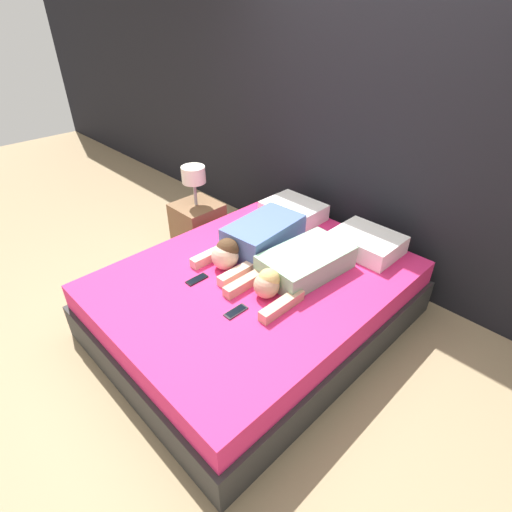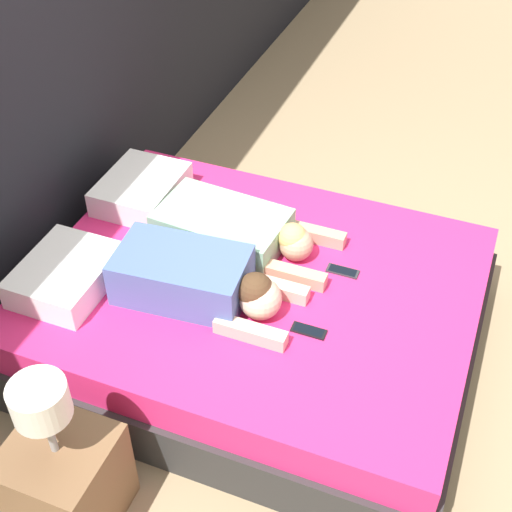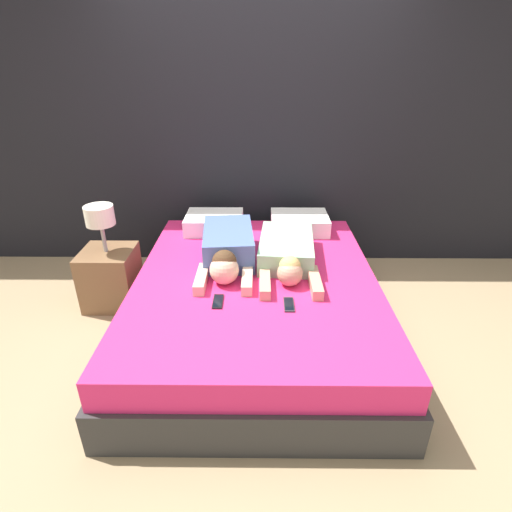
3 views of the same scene
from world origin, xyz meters
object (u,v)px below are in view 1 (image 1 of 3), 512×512
Objects in this scene: person_right at (298,266)px; cell_phone_left at (197,279)px; bed at (256,299)px; nightstand at (198,222)px; person_left at (255,240)px; cell_phone_right at (236,311)px; pillow_head_left at (293,211)px; pillow_head_right at (367,242)px.

person_right is 5.94× the size of cell_phone_left.
bed is 1.23m from nightstand.
person_left is 5.61× the size of cell_phone_right.
person_right is at bearing -46.79° from pillow_head_left.
pillow_head_right is 3.09× the size of cell_phone_left.
bed is 0.95m from pillow_head_right.
cell_phone_right is (-0.17, -1.20, -0.07)m from pillow_head_right.
pillow_head_right is (0.75, 0.00, 0.00)m from pillow_head_left.
cell_phone_right is (-0.02, -0.56, -0.08)m from person_right.
cell_phone_left is at bearing -123.95° from bed.
person_left is at bearing -75.49° from pillow_head_left.
person_left reaches higher than pillow_head_right.
pillow_head_right is 0.65m from person_right.
nightstand is at bearing 172.76° from person_right.
bed is at bearing 118.60° from cell_phone_right.
person_left reaches higher than cell_phone_right.
pillow_head_left is at bearing 180.00° from pillow_head_right.
nightstand is (-1.38, 0.74, -0.19)m from cell_phone_right.
person_right is (0.60, -0.64, 0.01)m from pillow_head_left.
cell_phone_left is at bearing -92.42° from person_left.
cell_phone_right is 0.19× the size of nightstand.
person_left reaches higher than pillow_head_left.
cell_phone_right is (0.58, -1.20, -0.07)m from pillow_head_left.
person_left is 0.44m from person_right.
cell_phone_left is 1.20m from nightstand.
nightstand is at bearing -150.34° from pillow_head_left.
person_left is 0.55m from cell_phone_left.
person_left is at bearing 87.58° from cell_phone_left.
pillow_head_left is at bearing 104.51° from person_left.
pillow_head_left and pillow_head_right have the same top height.
nightstand is (-0.94, 0.71, -0.19)m from cell_phone_left.
person_right is at bearing 49.32° from cell_phone_left.
cell_phone_right is (0.44, -0.03, 0.00)m from cell_phone_left.
bed is 2.57× the size of nightstand.
nightstand is (-1.55, -0.46, -0.25)m from pillow_head_right.
pillow_head_right is 0.58× the size of nightstand.
person_left is 1.06× the size of nightstand.
person_left is at bearing 126.02° from cell_phone_right.
person_left is (0.16, -0.63, 0.04)m from pillow_head_left.
pillow_head_left is 0.87m from person_right.
person_right is (0.43, -0.01, -0.03)m from person_left.
bed is at bearing -42.86° from person_left.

